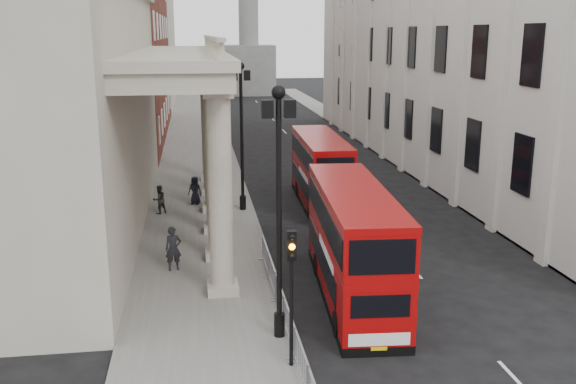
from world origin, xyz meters
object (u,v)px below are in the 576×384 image
(pedestrian_c, at_px, (195,190))
(traffic_light, at_px, (291,274))
(lamp_post_north, at_px, (227,98))
(bus_far, at_px, (320,170))
(lamp_post_mid, at_px, (242,126))
(pedestrian_a, at_px, (173,249))
(bus_near, at_px, (353,241))
(lamp_post_south, at_px, (279,197))
(pedestrian_b, at_px, (159,200))

(pedestrian_c, bearing_deg, traffic_light, -59.49)
(lamp_post_north, xyz_separation_m, bus_far, (4.67, -15.22, -2.76))
(lamp_post_mid, distance_m, lamp_post_north, 16.00)
(pedestrian_a, distance_m, pedestrian_c, 10.90)
(bus_near, relative_size, pedestrian_c, 6.05)
(bus_far, bearing_deg, lamp_post_north, 108.93)
(lamp_post_north, distance_m, traffic_light, 34.07)
(lamp_post_south, height_order, pedestrian_b, lamp_post_south)
(traffic_light, distance_m, pedestrian_c, 19.93)
(pedestrian_b, xyz_separation_m, pedestrian_c, (1.99, 1.83, 0.02))
(lamp_post_mid, bearing_deg, pedestrian_b, -177.18)
(pedestrian_b, bearing_deg, pedestrian_c, -171.58)
(lamp_post_south, bearing_deg, traffic_light, -87.16)
(pedestrian_a, bearing_deg, pedestrian_b, 85.79)
(bus_near, xyz_separation_m, pedestrian_c, (-6.00, 14.39, -1.28))
(traffic_light, bearing_deg, pedestrian_b, 105.07)
(pedestrian_a, relative_size, pedestrian_c, 1.15)
(lamp_post_south, height_order, traffic_light, lamp_post_south)
(lamp_post_mid, relative_size, pedestrian_b, 5.12)
(lamp_post_mid, height_order, lamp_post_north, same)
(lamp_post_south, distance_m, lamp_post_north, 32.00)
(pedestrian_b, bearing_deg, lamp_post_south, 72.35)
(lamp_post_south, bearing_deg, lamp_post_north, 90.00)
(pedestrian_c, bearing_deg, lamp_post_south, -58.89)
(lamp_post_south, relative_size, bus_far, 0.87)
(traffic_light, relative_size, bus_far, 0.45)
(traffic_light, height_order, pedestrian_a, traffic_light)
(lamp_post_north, bearing_deg, pedestrian_c, -100.63)
(lamp_post_mid, bearing_deg, bus_far, 9.54)
(traffic_light, bearing_deg, pedestrian_a, 113.21)
(traffic_light, relative_size, pedestrian_c, 2.59)
(pedestrian_b, distance_m, pedestrian_c, 2.70)
(lamp_post_north, relative_size, traffic_light, 1.93)
(lamp_post_south, xyz_separation_m, bus_far, (4.67, 16.78, -2.76))
(lamp_post_south, bearing_deg, bus_far, 74.46)
(pedestrian_b, bearing_deg, lamp_post_north, -140.33)
(lamp_post_north, bearing_deg, bus_far, -72.94)
(lamp_post_mid, height_order, traffic_light, lamp_post_mid)
(lamp_post_south, bearing_deg, pedestrian_b, 106.56)
(lamp_post_north, bearing_deg, lamp_post_south, -90.00)
(lamp_post_south, xyz_separation_m, lamp_post_north, (0.00, 32.00, 0.00))
(bus_far, relative_size, pedestrian_c, 5.78)
(lamp_post_north, bearing_deg, pedestrian_a, -98.24)
(traffic_light, distance_m, bus_near, 6.19)
(bus_far, relative_size, pedestrian_b, 5.91)
(lamp_post_north, distance_m, pedestrian_b, 17.36)
(lamp_post_mid, height_order, bus_far, lamp_post_mid)
(lamp_post_north, xyz_separation_m, pedestrian_b, (-4.69, -16.23, -3.98))
(bus_far, distance_m, pedestrian_c, 7.51)
(lamp_post_south, relative_size, pedestrian_c, 5.01)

